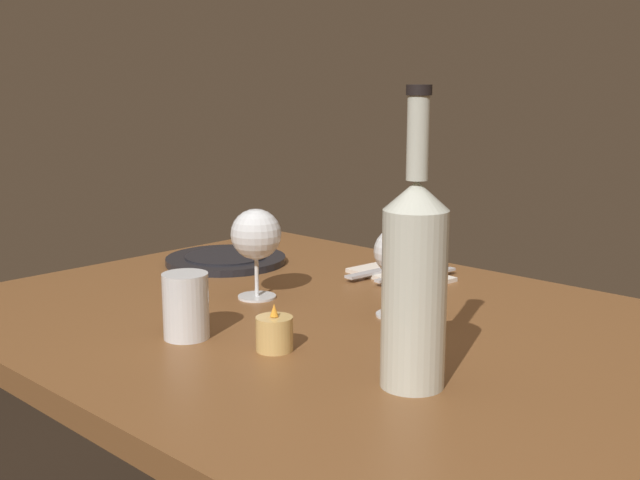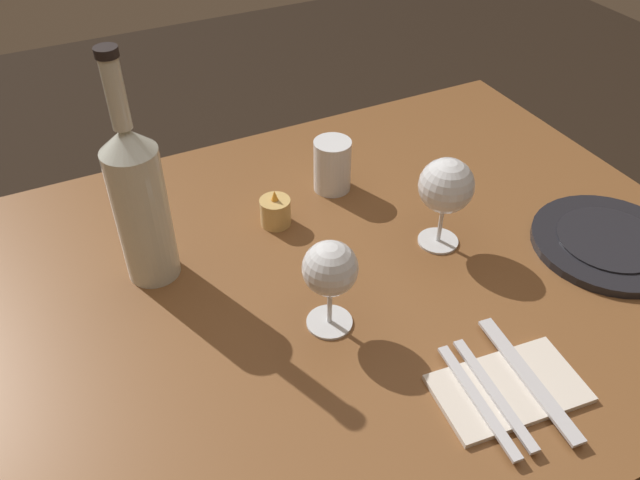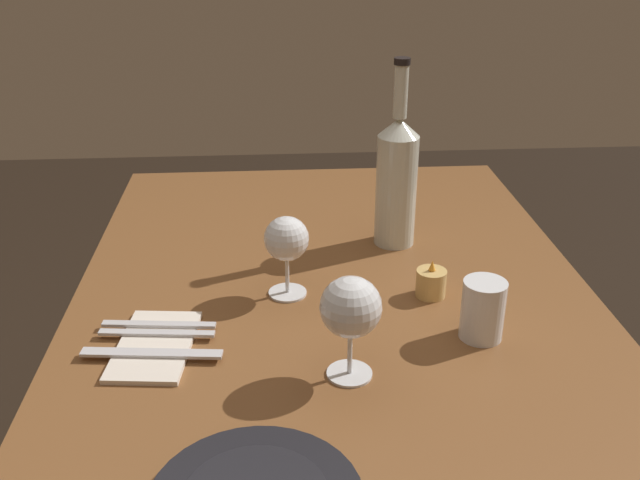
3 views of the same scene
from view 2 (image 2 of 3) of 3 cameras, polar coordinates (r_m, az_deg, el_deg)
The scene contains 11 objects.
dining_table at distance 1.04m, azimuth -0.40°, elevation -7.47°, with size 1.30×0.90×0.74m.
wine_glass_left at distance 1.00m, azimuth 11.26°, elevation 4.54°, with size 0.09×0.09×0.16m.
wine_glass_right at distance 0.85m, azimuth 0.91°, elevation -2.73°, with size 0.08×0.08×0.14m.
wine_bottle at distance 0.94m, azimuth -15.76°, elevation 3.35°, with size 0.08×0.08×0.36m.
water_tumbler at distance 1.15m, azimuth 1.10°, elevation 6.43°, with size 0.07×0.07×0.10m.
votive_candle at distance 1.08m, azimuth -3.99°, elevation 2.47°, with size 0.05×0.05×0.07m.
dinner_plate at distance 1.14m, azimuth 24.32°, elevation -0.20°, with size 0.25×0.25×0.02m.
folded_napkin at distance 0.87m, azimuth 16.42°, elevation -12.57°, with size 0.20×0.13×0.01m.
fork_inner at distance 0.86m, azimuth 15.19°, elevation -12.98°, with size 0.03×0.18×0.00m.
fork_outer at distance 0.85m, azimuth 13.84°, elevation -13.65°, with size 0.03×0.18×0.00m.
table_knife at distance 0.89m, azimuth 18.02°, elevation -11.53°, with size 0.04×0.21×0.00m.
Camera 2 is at (-0.30, -0.64, 1.41)m, focal length 35.94 mm.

